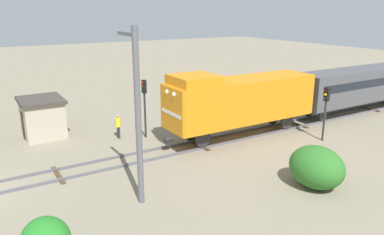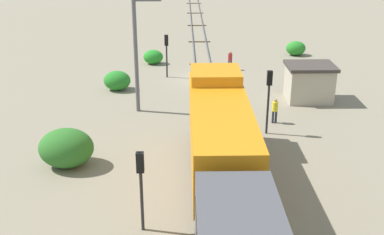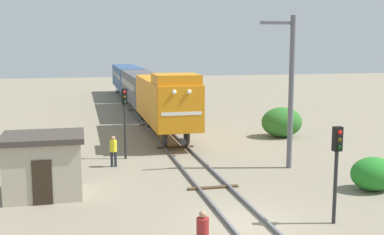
# 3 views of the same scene
# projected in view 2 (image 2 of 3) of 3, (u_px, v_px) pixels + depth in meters

# --- Properties ---
(ground_plane) EXTENTS (163.36, 163.36, 0.00)m
(ground_plane) POSITION_uv_depth(u_px,v_px,m) (205.00, 79.00, 40.74)
(ground_plane) COLOR gray
(railway_track) EXTENTS (2.40, 108.90, 0.16)m
(railway_track) POSITION_uv_depth(u_px,v_px,m) (205.00, 78.00, 40.71)
(railway_track) COLOR #595960
(railway_track) RESTS_ON ground
(locomotive) EXTENTS (2.90, 11.60, 4.60)m
(locomotive) POSITION_uv_depth(u_px,v_px,m) (220.00, 129.00, 24.03)
(locomotive) COLOR orange
(locomotive) RESTS_ON railway_track
(traffic_signal_near) EXTENTS (0.32, 0.34, 3.66)m
(traffic_signal_near) POSITION_uv_depth(u_px,v_px,m) (167.00, 48.00, 40.37)
(traffic_signal_near) COLOR #262628
(traffic_signal_near) RESTS_ON ground
(traffic_signal_mid) EXTENTS (0.32, 0.34, 4.10)m
(traffic_signal_mid) POSITION_uv_depth(u_px,v_px,m) (269.00, 90.00, 29.26)
(traffic_signal_mid) COLOR #262628
(traffic_signal_mid) RESTS_ON ground
(traffic_signal_far) EXTENTS (0.32, 0.34, 3.72)m
(traffic_signal_far) POSITION_uv_depth(u_px,v_px,m) (141.00, 177.00, 19.87)
(traffic_signal_far) COLOR #262628
(traffic_signal_far) RESTS_ON ground
(worker_near_track) EXTENTS (0.38, 0.38, 1.70)m
(worker_near_track) POSITION_uv_depth(u_px,v_px,m) (230.00, 59.00, 43.05)
(worker_near_track) COLOR #262B38
(worker_near_track) RESTS_ON ground
(worker_by_signal) EXTENTS (0.38, 0.38, 1.70)m
(worker_by_signal) POSITION_uv_depth(u_px,v_px,m) (275.00, 109.00, 31.55)
(worker_by_signal) COLOR #262B38
(worker_by_signal) RESTS_ON ground
(catenary_mast) EXTENTS (1.94, 0.28, 8.09)m
(catenary_mast) POSITION_uv_depth(u_px,v_px,m) (137.00, 51.00, 32.33)
(catenary_mast) COLOR #595960
(catenary_mast) RESTS_ON ground
(relay_hut) EXTENTS (3.50, 2.90, 2.74)m
(relay_hut) POSITION_uv_depth(u_px,v_px,m) (309.00, 82.00, 35.50)
(relay_hut) COLOR #B2A893
(relay_hut) RESTS_ON ground
(bush_near) EXTENTS (2.95, 2.42, 2.15)m
(bush_near) POSITION_uv_depth(u_px,v_px,m) (66.00, 148.00, 25.89)
(bush_near) COLOR #2D6B26
(bush_near) RESTS_ON ground
(bush_mid) EXTENTS (2.12, 1.73, 1.54)m
(bush_mid) POSITION_uv_depth(u_px,v_px,m) (117.00, 81.00, 37.89)
(bush_mid) COLOR #267C26
(bush_mid) RESTS_ON ground
(bush_far) EXTENTS (1.94, 1.59, 1.41)m
(bush_far) POSITION_uv_depth(u_px,v_px,m) (296.00, 48.00, 47.85)
(bush_far) COLOR #288226
(bush_far) RESTS_ON ground
(bush_back) EXTENTS (1.83, 1.50, 1.33)m
(bush_back) POSITION_uv_depth(u_px,v_px,m) (153.00, 57.00, 44.93)
(bush_back) COLOR #248726
(bush_back) RESTS_ON ground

